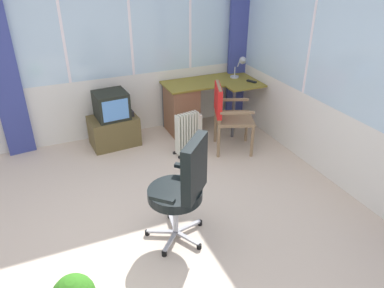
% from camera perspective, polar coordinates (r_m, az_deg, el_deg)
% --- Properties ---
extents(ground, '(5.34, 5.61, 0.06)m').
position_cam_1_polar(ground, '(3.73, -4.95, -13.85)').
color(ground, beige).
extents(north_window_panel, '(4.34, 0.07, 2.77)m').
position_cam_1_polar(north_window_panel, '(5.16, -14.35, 15.41)').
color(north_window_panel, silver).
rests_on(north_window_panel, ground).
extents(east_window_panel, '(0.07, 4.61, 2.77)m').
position_cam_1_polar(east_window_panel, '(4.15, 24.78, 10.59)').
color(east_window_panel, silver).
rests_on(east_window_panel, ground).
extents(curtain_corner, '(0.34, 0.11, 2.67)m').
position_cam_1_polar(curtain_corner, '(5.75, 7.50, 16.77)').
color(curtain_corner, '#39448F').
rests_on(curtain_corner, ground).
extents(desk, '(1.35, 0.79, 0.73)m').
position_cam_1_polar(desk, '(5.43, -0.99, 5.91)').
color(desk, olive).
rests_on(desk, ground).
extents(desk_lamp, '(0.23, 0.20, 0.32)m').
position_cam_1_polar(desk_lamp, '(5.58, 7.67, 12.13)').
color(desk_lamp, '#B2B7BC').
rests_on(desk_lamp, desk).
extents(tv_remote, '(0.11, 0.15, 0.02)m').
position_cam_1_polar(tv_remote, '(5.47, 9.22, 9.56)').
color(tv_remote, black).
rests_on(tv_remote, desk).
extents(wooden_armchair, '(0.63, 0.62, 0.92)m').
position_cam_1_polar(wooden_armchair, '(4.84, 5.16, 5.34)').
color(wooden_armchair, '#886C4C').
rests_on(wooden_armchair, ground).
extents(office_chair, '(0.60, 0.61, 1.07)m').
position_cam_1_polar(office_chair, '(3.26, -1.36, -6.36)').
color(office_chair, '#B7B7BF').
rests_on(office_chair, ground).
extents(tv_on_stand, '(0.67, 0.49, 0.77)m').
position_cam_1_polar(tv_on_stand, '(5.16, -12.10, 3.37)').
color(tv_on_stand, brown).
rests_on(tv_on_stand, ground).
extents(space_heater, '(0.41, 0.23, 0.58)m').
position_cam_1_polar(space_heater, '(4.85, -0.49, 1.72)').
color(space_heater, silver).
rests_on(space_heater, ground).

